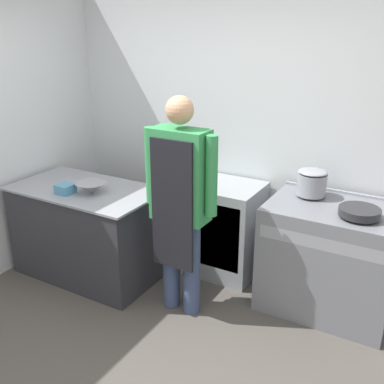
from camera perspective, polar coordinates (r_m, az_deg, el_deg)
name	(u,v)px	position (r m, az deg, el deg)	size (l,w,h in m)	color
ground_plane	(109,363)	(3.44, -10.53, -20.61)	(14.00, 14.00, 0.00)	#4C4742
wall_back	(230,125)	(4.29, 4.86, 8.42)	(8.00, 0.05, 2.70)	silver
wall_left	(29,124)	(4.63, -20.04, 8.14)	(0.05, 8.00, 2.70)	silver
prep_counter	(89,231)	(4.32, -12.98, -4.87)	(1.36, 0.77, 0.86)	#2D2D33
stove	(329,258)	(3.87, 16.95, -8.02)	(1.02, 0.72, 0.93)	slate
fridge_unit	(225,229)	(4.25, 4.16, -4.68)	(0.64, 0.56, 0.88)	#93999E
person_cook	(180,196)	(3.44, -1.56, -0.53)	(0.62, 0.24, 1.77)	#38476B
mixing_bowl	(91,188)	(4.01, -12.72, 0.53)	(0.27, 0.27, 0.10)	gray
plastic_tub	(65,189)	(4.06, -15.79, 0.39)	(0.14, 0.14, 0.08)	teal
stock_pot	(312,182)	(3.80, 14.97, 1.24)	(0.24, 0.24, 0.22)	gray
saute_pan	(360,212)	(3.52, 20.50, -2.37)	(0.30, 0.30, 0.06)	#262628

